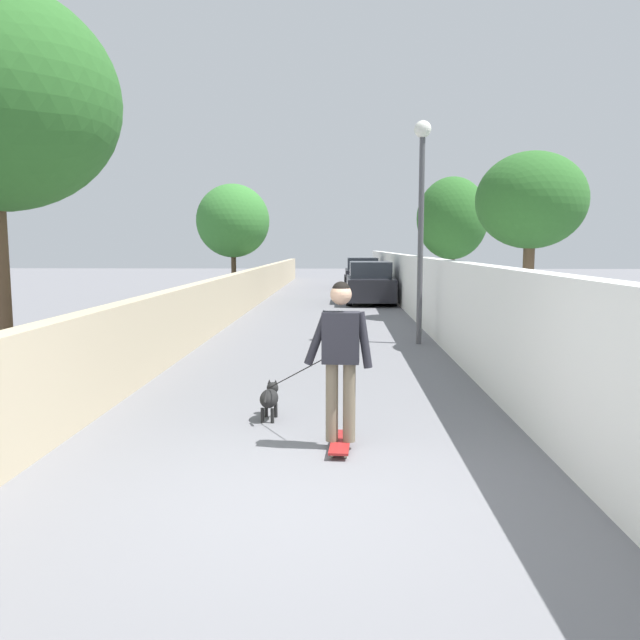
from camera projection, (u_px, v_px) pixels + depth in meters
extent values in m
plane|color=slate|center=(326.00, 315.00, 19.05)|extent=(80.00, 80.00, 0.00)
cube|color=tan|center=(227.00, 299.00, 17.08)|extent=(48.00, 0.30, 1.30)
cube|color=white|center=(423.00, 290.00, 16.87)|extent=(48.00, 0.30, 1.82)
cylinder|color=#473523|center=(451.00, 280.00, 17.80)|extent=(0.20, 0.20, 2.30)
ellipsoid|color=#2D6628|center=(452.00, 218.00, 17.60)|extent=(2.01, 2.01, 2.34)
cylinder|color=#473523|center=(234.00, 272.00, 24.00)|extent=(0.19, 0.19, 2.25)
ellipsoid|color=#387A33|center=(233.00, 221.00, 23.77)|extent=(2.81, 2.81, 2.81)
cylinder|color=brown|center=(527.00, 293.00, 12.32)|extent=(0.22, 0.22, 2.36)
ellipsoid|color=#2D6628|center=(531.00, 200.00, 12.11)|extent=(2.15, 2.15, 1.89)
cylinder|color=brown|center=(3.00, 293.00, 8.09)|extent=(0.19, 0.19, 3.01)
cylinder|color=#4C4C51|center=(421.00, 242.00, 13.17)|extent=(0.12, 0.12, 4.39)
sphere|color=silver|center=(423.00, 129.00, 12.89)|extent=(0.36, 0.36, 0.36)
cube|color=maroon|center=(340.00, 442.00, 6.46)|extent=(0.81, 0.24, 0.02)
cylinder|color=beige|center=(335.00, 437.00, 6.74)|extent=(0.06, 0.03, 0.06)
cylinder|color=beige|center=(348.00, 438.00, 6.73)|extent=(0.06, 0.03, 0.06)
cylinder|color=beige|center=(332.00, 455.00, 6.19)|extent=(0.06, 0.03, 0.06)
cylinder|color=beige|center=(346.00, 455.00, 6.18)|extent=(0.06, 0.03, 0.06)
cylinder|color=#726651|center=(332.00, 402.00, 6.41)|extent=(0.14, 0.14, 0.83)
cylinder|color=#726651|center=(349.00, 402.00, 6.40)|extent=(0.14, 0.14, 0.83)
cube|color=#26262D|center=(341.00, 338.00, 6.32)|extent=(0.24, 0.39, 0.53)
cylinder|color=#26262D|center=(318.00, 338.00, 6.35)|extent=(0.11, 0.29, 0.58)
cylinder|color=#26262D|center=(364.00, 340.00, 6.31)|extent=(0.10, 0.18, 0.59)
sphere|color=tan|center=(341.00, 294.00, 6.27)|extent=(0.22, 0.22, 0.22)
sphere|color=black|center=(341.00, 291.00, 6.27)|extent=(0.19, 0.19, 0.19)
ellipsoid|color=black|center=(269.00, 398.00, 7.50)|extent=(0.41, 0.24, 0.22)
sphere|color=black|center=(273.00, 388.00, 7.75)|extent=(0.15, 0.15, 0.15)
cone|color=black|center=(269.00, 382.00, 7.74)|extent=(0.05, 0.05, 0.06)
cone|color=black|center=(276.00, 382.00, 7.74)|extent=(0.05, 0.05, 0.06)
cylinder|color=black|center=(266.00, 410.00, 7.65)|extent=(0.04, 0.04, 0.18)
cylinder|color=black|center=(276.00, 410.00, 7.64)|extent=(0.04, 0.04, 0.18)
cylinder|color=black|center=(262.00, 415.00, 7.40)|extent=(0.04, 0.04, 0.18)
cylinder|color=black|center=(272.00, 416.00, 7.39)|extent=(0.04, 0.04, 0.18)
cylinder|color=black|center=(265.00, 397.00, 7.25)|extent=(0.14, 0.04, 0.13)
cylinder|color=black|center=(302.00, 370.00, 6.91)|extent=(1.06, 0.88, 0.66)
cube|color=black|center=(370.00, 288.00, 23.15)|extent=(4.18, 1.70, 0.80)
cube|color=#262B33|center=(370.00, 270.00, 23.07)|extent=(2.17, 1.50, 0.60)
cylinder|color=black|center=(348.00, 292.00, 24.49)|extent=(0.64, 0.22, 0.64)
cylinder|color=black|center=(388.00, 292.00, 24.44)|extent=(0.64, 0.22, 0.64)
cylinder|color=black|center=(349.00, 297.00, 21.92)|extent=(0.64, 0.22, 0.64)
cylinder|color=black|center=(394.00, 297.00, 21.87)|extent=(0.64, 0.22, 0.64)
cube|color=black|center=(362.00, 277.00, 31.28)|extent=(3.90, 1.70, 0.80)
cube|color=#262B33|center=(362.00, 264.00, 31.20)|extent=(2.03, 1.50, 0.60)
cylinder|color=black|center=(346.00, 280.00, 32.53)|extent=(0.64, 0.22, 0.64)
cylinder|color=black|center=(376.00, 280.00, 32.48)|extent=(0.64, 0.22, 0.64)
cylinder|color=black|center=(347.00, 283.00, 30.13)|extent=(0.64, 0.22, 0.64)
cylinder|color=black|center=(379.00, 283.00, 30.08)|extent=(0.64, 0.22, 0.64)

